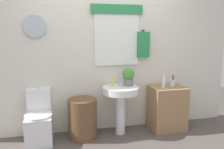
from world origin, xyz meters
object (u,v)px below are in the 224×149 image
Objects in this scene: laundry_hamper at (83,118)px; soap_bottle at (112,82)px; toothbrush_cup at (173,83)px; pedestal_sink at (120,98)px; wooden_cabinet at (167,108)px; potted_plant at (128,76)px; toilet at (39,122)px; lotion_bottle at (164,81)px.

soap_bottle reaches higher than laundry_hamper.
soap_bottle is at bearing 178.29° from toothbrush_cup.
pedestal_sink is (0.59, 0.00, 0.28)m from laundry_hamper.
wooden_cabinet is 2.56× the size of potted_plant.
toilet is 1.08× the size of wooden_cabinet.
pedestal_sink is 3.61× the size of lotion_bottle.
wooden_cabinet is at bearing 23.01° from lotion_bottle.
potted_plant reaches higher than laundry_hamper.
toothbrush_cup is (0.74, -0.04, -0.14)m from potted_plant.
pedestal_sink reaches higher than wooden_cabinet.
pedestal_sink is at bearing 176.70° from lotion_bottle.
pedestal_sink is 4.07× the size of toothbrush_cup.
soap_bottle is 0.55× the size of potted_plant.
pedestal_sink is 1.06× the size of wooden_cabinet.
pedestal_sink reaches higher than laundry_hamper.
pedestal_sink is 0.36m from potted_plant.
potted_plant reaches higher than toothbrush_cup.
wooden_cabinet is at bearing -3.15° from soap_bottle.
toothbrush_cup reaches higher than laundry_hamper.
laundry_hamper is at bearing -173.88° from soap_bottle.
toothbrush_cup is (0.09, 0.02, 0.41)m from wooden_cabinet.
wooden_cabinet is at bearing 0.00° from laundry_hamper.
lotion_bottle reaches higher than wooden_cabinet.
wooden_cabinet is at bearing -5.29° from potted_plant.
lotion_bottle is (0.69, -0.04, 0.23)m from pedestal_sink.
lotion_bottle is at bearing -10.24° from potted_plant.
laundry_hamper is 1.54m from toothbrush_cup.
toothbrush_cup reaches higher than toilet.
toilet is 1.97m from lotion_bottle.
lotion_bottle reaches higher than laundry_hamper.
soap_bottle is 0.82m from lotion_bottle.
pedestal_sink is 0.90m from toothbrush_cup.
toilet reaches higher than laundry_hamper.
toothbrush_cup is (2.09, -0.01, 0.47)m from toilet.
toilet reaches higher than pedestal_sink.
toothbrush_cup is at bearing 12.02° from wooden_cabinet.
potted_plant is at bearing 174.71° from wooden_cabinet.
toilet is 1.21m from soap_bottle.
toilet is at bearing 179.63° from toothbrush_cup.
lotion_bottle is (-0.09, -0.04, 0.46)m from wooden_cabinet.
laundry_hamper is at bearing -179.21° from toothbrush_cup.
lotion_bottle is at bearing -1.79° from laundry_hamper.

